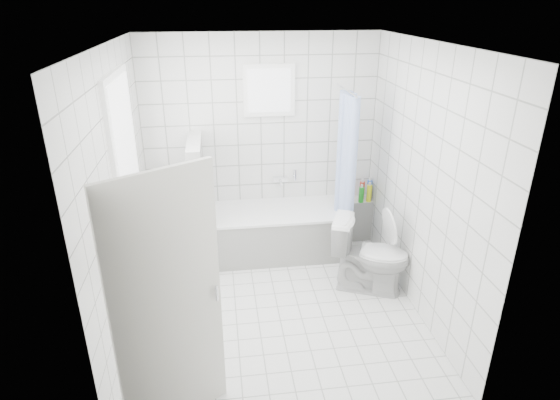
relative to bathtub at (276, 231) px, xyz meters
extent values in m
plane|color=white|center=(-0.13, -1.12, -0.29)|extent=(3.00, 3.00, 0.00)
plane|color=white|center=(-0.13, -1.12, 2.31)|extent=(3.00, 3.00, 0.00)
cube|color=white|center=(-0.13, 0.38, 1.01)|extent=(2.80, 0.02, 2.60)
cube|color=white|center=(-0.13, -2.62, 1.01)|extent=(2.80, 0.02, 2.60)
cube|color=white|center=(-1.53, -1.12, 1.01)|extent=(0.02, 3.00, 2.60)
cube|color=white|center=(1.27, -1.12, 1.01)|extent=(0.02, 3.00, 2.60)
cube|color=white|center=(-1.48, -0.82, 1.31)|extent=(0.01, 0.90, 1.40)
cube|color=white|center=(-0.03, 0.33, 1.66)|extent=(0.50, 0.01, 0.50)
cube|color=white|center=(-1.44, -0.82, 0.57)|extent=(0.18, 1.02, 0.08)
cube|color=silver|center=(-1.04, -2.40, 0.71)|extent=(0.70, 0.45, 2.00)
cube|color=white|center=(0.00, 0.00, -0.02)|extent=(1.67, 0.75, 0.55)
cube|color=white|center=(0.00, 0.00, 0.27)|extent=(1.69, 0.77, 0.03)
cube|color=white|center=(-0.91, -0.05, 0.46)|extent=(0.15, 0.85, 1.50)
cube|color=white|center=(1.17, 0.25, -0.02)|extent=(0.40, 0.24, 0.55)
imported|color=silver|center=(0.90, -0.92, 0.12)|extent=(0.92, 0.74, 0.82)
cylinder|color=silver|center=(0.79, -0.02, 1.71)|extent=(0.02, 0.80, 0.02)
cube|color=silver|center=(0.10, 0.33, 0.56)|extent=(0.18, 0.06, 0.06)
imported|color=silver|center=(-1.43, -0.82, 0.69)|extent=(0.18, 0.18, 0.16)
imported|color=#E85AAB|center=(-1.43, -1.21, 0.74)|extent=(0.13, 0.13, 0.27)
imported|color=#2FA0D7|center=(-1.43, -0.99, 0.71)|extent=(0.12, 0.12, 0.19)
cylinder|color=blue|center=(1.24, 0.26, 0.39)|extent=(0.06, 0.06, 0.25)
cylinder|color=#FAFF1A|center=(1.22, 0.17, 0.37)|extent=(0.06, 0.06, 0.22)
cylinder|color=#1A9C20|center=(1.11, 0.16, 0.36)|extent=(0.06, 0.06, 0.20)
cylinder|color=red|center=(1.15, 0.27, 0.38)|extent=(0.06, 0.06, 0.23)
camera|label=1|loc=(-0.64, -5.09, 2.65)|focal=30.00mm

